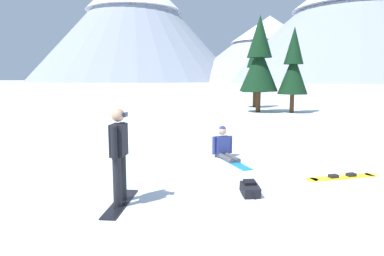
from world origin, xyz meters
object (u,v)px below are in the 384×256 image
object	(u,v)px
snowboarder_foreground	(119,154)
backpack_black	(250,189)
pine_tree_twin	(255,69)
snowboarder_midground	(225,147)
pine_tree_short	(259,60)
loose_snowboard_near_left	(342,177)
pine_tree_slender	(293,66)

from	to	relation	value
snowboarder_foreground	backpack_black	distance (m)	2.63
snowboarder_foreground	pine_tree_twin	xyz separation A→B (m)	(1.52, 22.91, 2.09)
snowboarder_midground	pine_tree_short	world-z (taller)	pine_tree_short
backpack_black	pine_tree_short	xyz separation A→B (m)	(-0.37, 17.69, 3.41)
loose_snowboard_near_left	snowboarder_midground	bearing A→B (deg)	153.99
pine_tree_slender	pine_tree_twin	size ratio (longest dim) A/B	1.03
pine_tree_slender	loose_snowboard_near_left	bearing A→B (deg)	-89.41
snowboarder_foreground	pine_tree_short	xyz separation A→B (m)	(1.94, 18.66, 2.61)
loose_snowboard_near_left	pine_tree_twin	distance (m)	20.63
pine_tree_slender	pine_tree_short	bearing A→B (deg)	-179.49
backpack_black	pine_tree_short	world-z (taller)	pine_tree_short
snowboarder_foreground	pine_tree_short	distance (m)	18.94
backpack_black	snowboarder_foreground	bearing A→B (deg)	-157.23
pine_tree_short	pine_tree_twin	distance (m)	4.30
loose_snowboard_near_left	pine_tree_slender	world-z (taller)	pine_tree_slender
snowboarder_midground	pine_tree_slender	xyz separation A→B (m)	(2.77, 14.55, 2.79)
pine_tree_slender	pine_tree_twin	xyz separation A→B (m)	(-2.66, 4.23, -0.08)
pine_tree_twin	backpack_black	bearing A→B (deg)	-87.94
loose_snowboard_near_left	pine_tree_twin	bearing A→B (deg)	97.97
pine_tree_short	snowboarder_midground	bearing A→B (deg)	-92.05
loose_snowboard_near_left	pine_tree_slender	bearing A→B (deg)	90.59
snowboarder_midground	pine_tree_twin	distance (m)	18.98
snowboarder_foreground	pine_tree_short	bearing A→B (deg)	84.08
backpack_black	pine_tree_slender	world-z (taller)	pine_tree_slender
snowboarder_foreground	pine_tree_twin	distance (m)	23.06
snowboarder_midground	backpack_black	xyz separation A→B (m)	(0.89, -3.16, -0.18)
loose_snowboard_near_left	pine_tree_short	size ratio (longest dim) A/B	0.28
backpack_black	pine_tree_slender	size ratio (longest dim) A/B	0.10
snowboarder_foreground	snowboarder_midground	size ratio (longest dim) A/B	1.04
backpack_black	pine_tree_short	distance (m)	18.02
backpack_black	pine_tree_twin	world-z (taller)	pine_tree_twin
pine_tree_short	pine_tree_twin	xyz separation A→B (m)	(-0.42, 4.25, -0.52)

